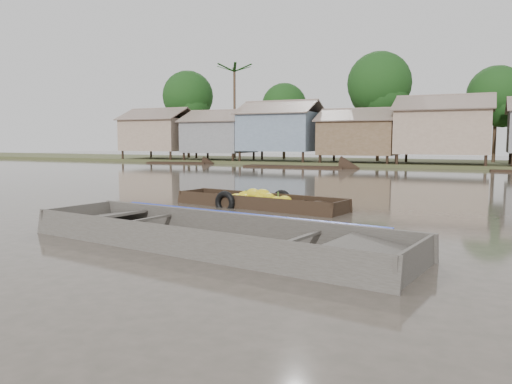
% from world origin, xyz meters
% --- Properties ---
extents(ground, '(120.00, 120.00, 0.00)m').
position_xyz_m(ground, '(0.00, 0.00, 0.00)').
color(ground, '#443F34').
rests_on(ground, ground).
extents(riverbank, '(120.00, 12.47, 10.22)m').
position_xyz_m(riverbank, '(3.03, 31.86, 3.07)').
color(riverbank, '#384723').
rests_on(riverbank, ground).
extents(banana_boat, '(5.72, 2.32, 0.77)m').
position_xyz_m(banana_boat, '(-0.85, 3.51, 0.16)').
color(banana_boat, black).
rests_on(banana_boat, ground).
extents(viewer_boat, '(8.32, 3.33, 0.65)m').
position_xyz_m(viewer_boat, '(0.69, -1.96, 0.07)').
color(viewer_boat, '#3F3B35').
rests_on(viewer_boat, ground).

